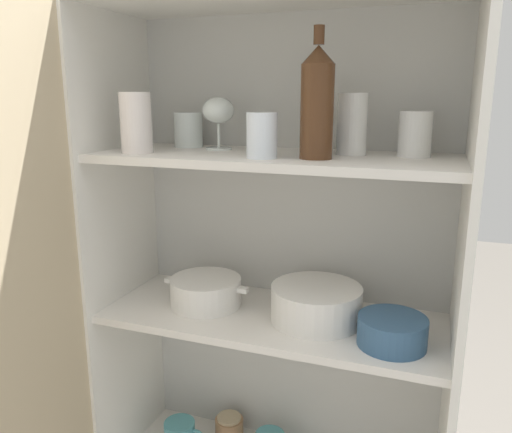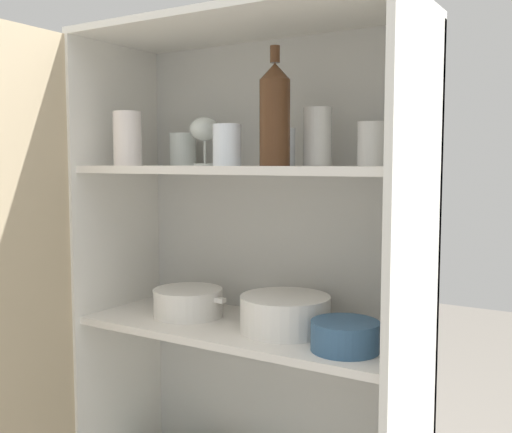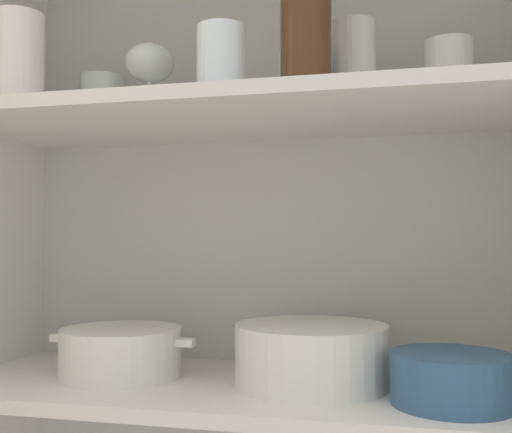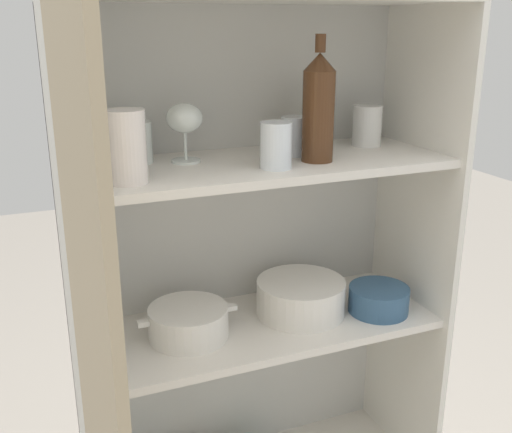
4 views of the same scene
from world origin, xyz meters
The scene contains 18 objects.
cupboard_back_panel centered at (0.00, 0.34, 0.77)m, with size 0.90×0.02×1.54m, color silver.
cupboard_side_left centered at (-0.44, 0.17, 0.77)m, with size 0.02×0.37×1.54m, color white.
cupboard_side_right centered at (0.44, 0.17, 0.77)m, with size 0.02×0.37×1.54m, color white.
shelf_board_middle centered at (0.00, 0.17, 0.77)m, with size 0.87×0.33×0.02m, color silver.
shelf_board_upper centered at (0.00, 0.17, 1.18)m, with size 0.87×0.33×0.02m, color silver.
cupboard_door centered at (-0.45, -0.24, 0.77)m, with size 0.02×0.45×1.54m.
tumbler_glass_0 centered at (0.10, 0.19, 1.24)m, with size 0.06×0.06×0.09m.
tumbler_glass_1 centered at (0.32, 0.23, 1.25)m, with size 0.08×0.08×0.10m.
tumbler_glass_2 centered at (-0.27, 0.26, 1.24)m, with size 0.08×0.08×0.09m.
tumbler_glass_3 centered at (0.00, 0.09, 1.24)m, with size 0.07×0.07×0.10m.
tumbler_glass_4 centered at (0.18, 0.22, 1.27)m, with size 0.07×0.07×0.14m.
tumbler_glass_5 centered at (-0.32, 0.08, 1.27)m, with size 0.08×0.08×0.15m.
wine_glass_0 centered at (-0.17, 0.22, 1.29)m, with size 0.08×0.08×0.13m.
wine_bottle centered at (0.12, 0.12, 1.32)m, with size 0.07×0.07×0.28m.
plate_stack_white centered at (0.11, 0.18, 0.82)m, with size 0.23×0.23×0.09m.
mixing_bowl_large centered at (0.31, 0.11, 0.82)m, with size 0.16×0.16×0.07m.
casserole_dish centered at (-0.19, 0.17, 0.82)m, with size 0.24×0.19×0.08m.
storage_jar centered at (-0.16, 0.26, 0.33)m, with size 0.09×0.09×0.08m.
Camera 1 is at (0.37, -0.97, 1.33)m, focal length 35.00 mm.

